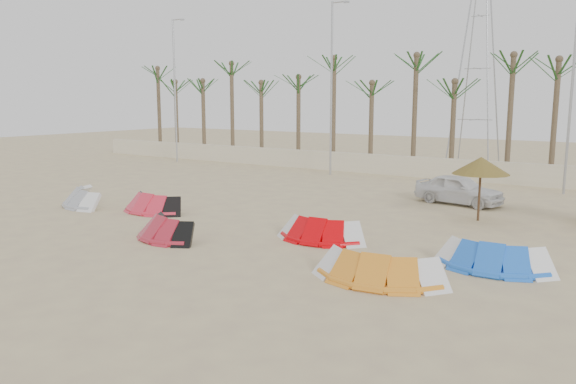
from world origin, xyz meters
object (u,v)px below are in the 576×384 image
Objects in this scene: kite_blue at (496,254)px; parasol_left at (481,166)px; kite_red_left at (157,202)px; car at (459,189)px; kite_orange at (384,264)px; kite_red_mid at (171,227)px; kite_red_right at (324,228)px; kite_grey at (90,196)px.

parasol_left reaches higher than kite_blue.
kite_blue is (14.61, -0.43, 0.00)m from kite_red_left.
kite_orange is at bearing -162.20° from car.
car is (6.53, 12.30, 0.28)m from kite_red_mid.
kite_red_left is 12.73m from kite_orange.
parasol_left is at bearing 59.61° from kite_red_right.
kite_grey is 12.55m from kite_red_right.
kite_red_mid is 0.99× the size of kite_red_right.
kite_red_mid is at bearing -37.78° from kite_red_left.
kite_red_right is 7.45m from parasol_left.
kite_red_right is (8.73, -0.29, -0.00)m from kite_red_left.
kite_blue is (10.56, 2.71, 0.00)m from kite_red_mid.
kite_blue is (18.42, 0.21, -0.00)m from kite_grey.
parasol_left is (8.33, 9.07, 1.84)m from kite_red_mid.
car reaches higher than kite_grey.
car is at bearing 97.96° from kite_orange.
kite_red_left is at bearing 165.26° from kite_orange.
kite_orange is (3.59, -2.95, 0.00)m from kite_red_right.
car is (-4.03, 9.59, 0.28)m from kite_blue.
parasol_left is at bearing 89.59° from kite_orange.
kite_red_mid is at bearing -165.62° from kite_blue.
kite_red_right is 0.98× the size of kite_blue.
kite_grey is 18.42m from kite_blue.
parasol_left reaches higher than kite_red_left.
kite_red_mid is 8.27m from kite_orange.
kite_red_left is 8.74m from kite_red_right.
kite_red_right is at bearing 31.26° from kite_red_mid.
kite_blue is at bearing 14.38° from kite_red_mid.
kite_red_right is 5.88m from kite_blue.
car reaches higher than kite_blue.
kite_red_mid is 5.48m from kite_red_right.
kite_red_mid is (7.86, -2.50, -0.00)m from kite_grey.
kite_red_left is 13.85m from parasol_left.
kite_red_left is at bearing 140.73° from car.
kite_red_left is at bearing 178.07° from kite_red_right.
kite_red_left is at bearing 9.53° from kite_grey.
kite_grey and kite_red_left have the same top height.
parasol_left reaches higher than kite_orange.
parasol_left is at bearing 25.60° from kite_red_left.
kite_red_mid and kite_blue have the same top height.
kite_red_left is 0.81× the size of car.
kite_red_mid is 13.93m from car.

